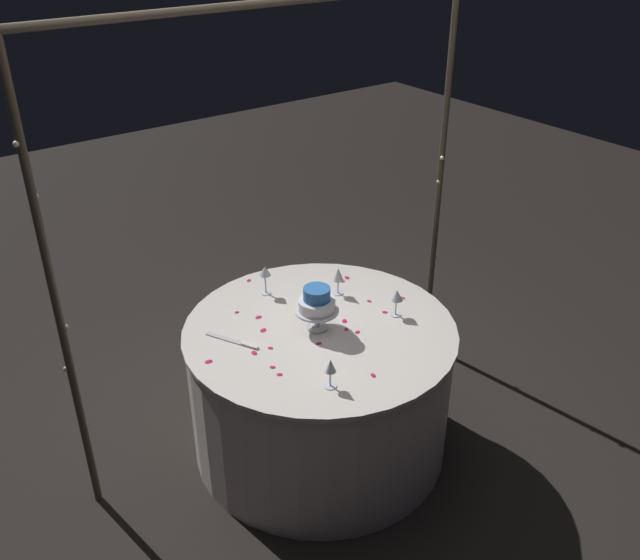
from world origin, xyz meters
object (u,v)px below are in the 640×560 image
(decorative_arch, at_px, (278,168))
(wine_glass_1, at_px, (265,273))
(wine_glass_2, at_px, (396,296))
(wine_glass_3, at_px, (330,367))
(tiered_cake, at_px, (317,303))
(cake_knife, at_px, (235,342))
(main_table, at_px, (320,388))
(wine_glass_0, at_px, (338,275))

(decorative_arch, bearing_deg, wine_glass_1, 104.05)
(decorative_arch, height_order, wine_glass_1, decorative_arch)
(wine_glass_1, bearing_deg, wine_glass_2, -54.65)
(wine_glass_2, distance_m, wine_glass_3, 0.68)
(tiered_cake, relative_size, wine_glass_2, 1.57)
(decorative_arch, distance_m, tiered_cake, 0.68)
(cake_knife, bearing_deg, wine_glass_3, -73.43)
(main_table, distance_m, tiered_cake, 0.53)
(wine_glass_0, relative_size, wine_glass_2, 1.07)
(decorative_arch, xyz_separation_m, main_table, (0.00, -0.34, -1.12))
(cake_knife, bearing_deg, tiered_cake, -19.01)
(wine_glass_0, bearing_deg, main_table, -142.65)
(wine_glass_0, bearing_deg, wine_glass_2, -73.49)
(wine_glass_1, distance_m, wine_glass_3, 0.88)
(tiered_cake, height_order, wine_glass_1, tiered_cake)
(main_table, xyz_separation_m, tiered_cake, (-0.01, 0.01, 0.52))
(tiered_cake, bearing_deg, wine_glass_2, -19.73)
(main_table, relative_size, wine_glass_1, 8.36)
(wine_glass_0, xyz_separation_m, wine_glass_2, (0.10, -0.35, -0.00))
(wine_glass_1, xyz_separation_m, cake_knife, (-0.38, -0.31, -0.12))
(decorative_arch, xyz_separation_m, wine_glass_3, (-0.24, -0.74, -0.64))
(main_table, relative_size, wine_glass_3, 9.57)
(wine_glass_2, height_order, cake_knife, wine_glass_2)
(decorative_arch, relative_size, main_table, 1.69)
(wine_glass_0, bearing_deg, wine_glass_3, -130.44)
(main_table, height_order, wine_glass_3, wine_glass_3)
(main_table, distance_m, wine_glass_3, 0.67)
(decorative_arch, xyz_separation_m, wine_glass_2, (0.39, -0.47, -0.63))
(main_table, height_order, wine_glass_1, wine_glass_1)
(main_table, bearing_deg, wine_glass_0, 37.35)
(wine_glass_2, distance_m, cake_knife, 0.85)
(wine_glass_0, xyz_separation_m, wine_glass_1, (-0.31, 0.24, 0.01))
(main_table, xyz_separation_m, wine_glass_1, (-0.03, 0.45, 0.50))
(wine_glass_1, bearing_deg, cake_knife, -140.67)
(tiered_cake, bearing_deg, decorative_arch, 87.94)
(wine_glass_3, bearing_deg, tiered_cake, 60.68)
(wine_glass_1, distance_m, cake_knife, 0.50)
(cake_knife, bearing_deg, wine_glass_0, 5.89)
(main_table, bearing_deg, cake_knife, 160.42)
(main_table, height_order, wine_glass_0, wine_glass_0)
(main_table, xyz_separation_m, cake_knife, (-0.41, 0.14, 0.38))
(wine_glass_0, bearing_deg, wine_glass_1, 142.82)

